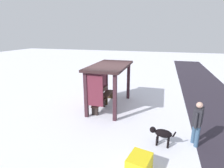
# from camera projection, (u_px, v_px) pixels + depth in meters

# --- Properties ---
(ground_plane) EXTENTS (60.00, 60.00, 0.00)m
(ground_plane) POSITION_uv_depth(u_px,v_px,m) (110.00, 106.00, 9.49)
(ground_plane) COLOR white
(bus_shelter) EXTENTS (3.32, 1.73, 2.21)m
(bus_shelter) POSITION_uv_depth(u_px,v_px,m) (106.00, 75.00, 8.99)
(bus_shelter) COLOR #361D25
(bus_shelter) RESTS_ON ground
(bench_left_inside) EXTENTS (1.24, 0.35, 0.71)m
(bench_left_inside) POSITION_uv_depth(u_px,v_px,m) (98.00, 104.00, 8.89)
(bench_left_inside) COLOR #442A23
(bench_left_inside) RESTS_ON ground
(bench_center_inside) EXTENTS (1.24, 0.42, 0.77)m
(bench_center_inside) POSITION_uv_depth(u_px,v_px,m) (107.00, 95.00, 10.11)
(bench_center_inside) COLOR #462E25
(bench_center_inside) RESTS_ON ground
(person_walking) EXTENTS (0.62, 0.39, 1.57)m
(person_walking) POSITION_uv_depth(u_px,v_px,m) (197.00, 120.00, 5.99)
(person_walking) COLOR #26262D
(person_walking) RESTS_ON ground
(dog) EXTENTS (0.32, 0.87, 0.63)m
(dog) POSITION_uv_depth(u_px,v_px,m) (162.00, 134.00, 6.08)
(dog) COLOR black
(dog) RESTS_ON ground
(grit_bin) EXTENTS (0.80, 0.70, 0.56)m
(grit_bin) POSITION_uv_depth(u_px,v_px,m) (139.00, 165.00, 4.85)
(grit_bin) COLOR yellow
(grit_bin) RESTS_ON ground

